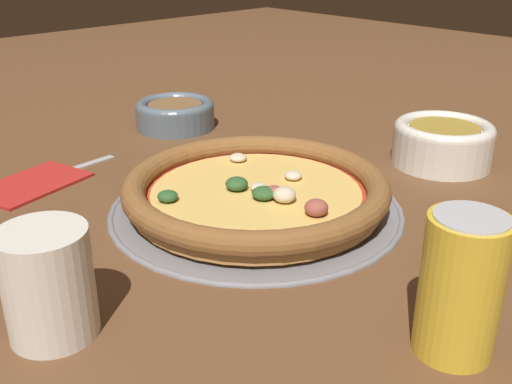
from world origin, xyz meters
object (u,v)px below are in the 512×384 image
pizza_tray (256,206)px  drinking_cup (48,283)px  napkin (32,183)px  beverage_can (461,286)px  fork (50,176)px  pizza (256,190)px  bowl_near (443,141)px  bowl_far (175,113)px

pizza_tray → drinking_cup: drinking_cup is taller
napkin → beverage_can: bearing=99.8°
drinking_cup → fork: bearing=-115.4°
pizza → pizza_tray: bearing=-107.9°
bowl_near → pizza_tray: bearing=-13.8°
drinking_cup → beverage_can: size_ratio=0.80×
drinking_cup → fork: 0.38m
pizza_tray → napkin: size_ratio=2.29×
napkin → drinking_cup: bearing=68.5°
bowl_near → beverage_can: size_ratio=1.17×
pizza → bowl_far: bearing=-110.8°
bowl_far → napkin: bowl_far is taller
pizza → napkin: 0.32m
pizza → beverage_can: beverage_can is taller
bowl_far → fork: size_ratio=0.71×
pizza → bowl_near: bearing=166.3°
bowl_far → drinking_cup: drinking_cup is taller
bowl_near → fork: (0.45, -0.35, -0.03)m
bowl_far → drinking_cup: bearing=43.1°
bowl_far → beverage_can: bearing=72.9°
drinking_cup → fork: drinking_cup is taller
pizza_tray → drinking_cup: (0.30, 0.06, 0.05)m
bowl_near → bowl_far: size_ratio=1.06×
pizza → napkin: (0.17, -0.27, -0.02)m
pizza_tray → bowl_near: size_ratio=2.54×
fork → bowl_near: bearing=135.9°
beverage_can → pizza: bearing=-102.8°
pizza → beverage_can: bearing=77.2°
fork → drinking_cup: bearing=58.9°
napkin → fork: (-0.03, -0.01, -0.00)m
drinking_cup → napkin: 0.36m
pizza_tray → fork: bearing=-63.6°
bowl_near → beverage_can: bearing=31.7°
fork → beverage_can: beverage_can is taller
pizza_tray → beverage_can: (0.07, 0.31, 0.06)m
fork → napkin: bearing=13.8°
napkin → pizza_tray: bearing=122.5°
bowl_near → bowl_far: (0.18, -0.42, -0.01)m
pizza_tray → napkin: (0.17, -0.27, 0.00)m
pizza → beverage_can: size_ratio=2.67×
drinking_cup → pizza_tray: bearing=-168.5°
bowl_near → napkin: size_ratio=0.90×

